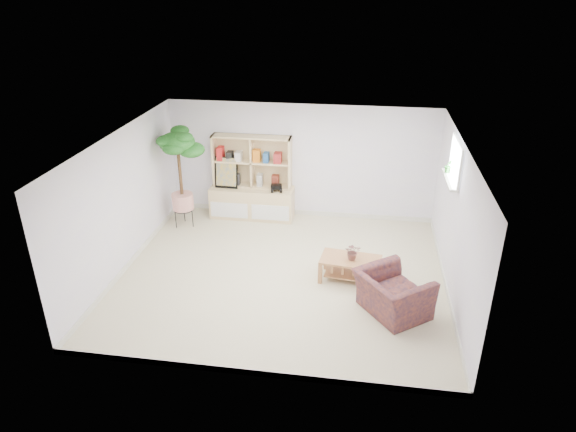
# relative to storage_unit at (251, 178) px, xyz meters

# --- Properties ---
(floor) EXTENTS (5.50, 5.00, 0.01)m
(floor) POSITION_rel_storage_unit_xyz_m (1.01, -2.24, -0.87)
(floor) COLOR beige
(floor) RESTS_ON ground
(ceiling) EXTENTS (5.50, 5.00, 0.01)m
(ceiling) POSITION_rel_storage_unit_xyz_m (1.01, -2.24, 1.53)
(ceiling) COLOR white
(ceiling) RESTS_ON walls
(walls) EXTENTS (5.51, 5.01, 2.40)m
(walls) POSITION_rel_storage_unit_xyz_m (1.01, -2.24, 0.33)
(walls) COLOR white
(walls) RESTS_ON floor
(baseboard) EXTENTS (5.50, 5.00, 0.10)m
(baseboard) POSITION_rel_storage_unit_xyz_m (1.01, -2.24, -0.82)
(baseboard) COLOR silver
(baseboard) RESTS_ON floor
(window) EXTENTS (0.10, 0.98, 0.68)m
(window) POSITION_rel_storage_unit_xyz_m (3.74, -1.64, 1.13)
(window) COLOR silver
(window) RESTS_ON walls
(window_sill) EXTENTS (0.14, 1.00, 0.04)m
(window_sill) POSITION_rel_storage_unit_xyz_m (3.68, -1.64, 0.81)
(window_sill) COLOR silver
(window_sill) RESTS_ON walls
(storage_unit) EXTENTS (1.75, 0.59, 1.75)m
(storage_unit) POSITION_rel_storage_unit_xyz_m (0.00, 0.00, 0.00)
(storage_unit) COLOR beige
(storage_unit) RESTS_ON floor
(poster) EXTENTS (0.48, 0.12, 0.66)m
(poster) POSITION_rel_storage_unit_xyz_m (-0.52, -0.04, 0.11)
(poster) COLOR #F6B70C
(poster) RESTS_ON storage_unit
(toy_truck) EXTENTS (0.35, 0.28, 0.17)m
(toy_truck) POSITION_rel_storage_unit_xyz_m (0.54, -0.11, -0.13)
(toy_truck) COLOR black
(toy_truck) RESTS_ON storage_unit
(coffee_table) EXTENTS (1.05, 0.66, 0.41)m
(coffee_table) POSITION_rel_storage_unit_xyz_m (2.17, -2.22, -0.67)
(coffee_table) COLOR #B68046
(coffee_table) RESTS_ON floor
(table_plant) EXTENTS (0.28, 0.24, 0.29)m
(table_plant) POSITION_rel_storage_unit_xyz_m (2.19, -2.23, -0.32)
(table_plant) COLOR #317430
(table_plant) RESTS_ON coffee_table
(floor_tree) EXTENTS (0.89, 0.89, 2.05)m
(floor_tree) POSITION_rel_storage_unit_xyz_m (-1.29, -0.64, 0.15)
(floor_tree) COLOR #14541C
(floor_tree) RESTS_ON floor
(armchair) EXTENTS (1.31, 1.34, 0.75)m
(armchair) POSITION_rel_storage_unit_xyz_m (2.83, -3.06, -0.50)
(armchair) COLOR #0E1633
(armchair) RESTS_ON floor
(sill_plant) EXTENTS (0.16, 0.15, 0.24)m
(sill_plant) POSITION_rel_storage_unit_xyz_m (3.68, -1.35, 0.95)
(sill_plant) COLOR #14541C
(sill_plant) RESTS_ON window_sill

